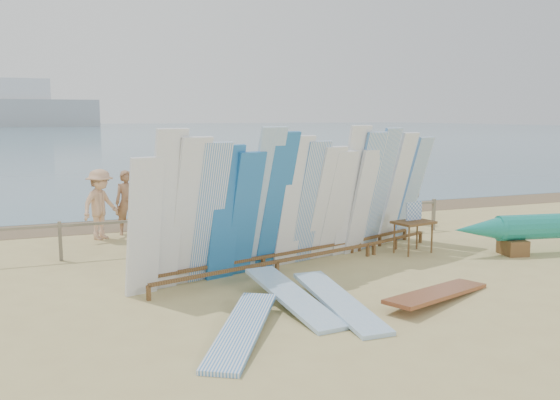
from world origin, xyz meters
name	(u,v)px	position (x,y,z in m)	size (l,w,h in m)	color
ground	(274,277)	(0.00, 0.00, 0.00)	(160.00, 160.00, 0.00)	tan
ocean	(69,131)	(0.00, 128.00, 0.00)	(320.00, 240.00, 0.02)	slate
wet_sand_strip	(193,220)	(0.00, 7.20, 0.00)	(40.00, 2.60, 0.01)	brown
distant_ship	(19,109)	(-12.00, 180.00, 5.31)	(45.00, 8.00, 14.00)	#999EA3
fence	(231,222)	(0.00, 3.00, 0.63)	(12.08, 0.08, 0.90)	gray
main_surfboard_rack	(270,207)	(0.06, 0.38, 1.37)	(6.11, 2.39, 3.04)	brown
side_surfboard_rack	(389,194)	(3.59, 1.50, 1.35)	(2.71, 1.68, 2.97)	brown
vendor_table	(413,236)	(3.84, 0.79, 0.41)	(1.04, 0.83, 1.23)	brown
flat_board_c	(437,300)	(2.17, -2.48, 0.00)	(0.56, 2.70, 0.07)	brown
flat_board_b	(339,311)	(0.27, -2.37, 0.00)	(0.56, 2.70, 0.07)	#84AFD3
flat_board_e	(242,338)	(-1.62, -2.95, 0.00)	(0.56, 2.70, 0.07)	white
flat_board_a	(292,308)	(-0.40, -1.94, 0.00)	(0.56, 2.70, 0.07)	#84AFD3
beach_chair_left	(239,231)	(0.39, 3.60, 0.25)	(0.68, 0.69, 0.87)	#AC1222
beach_chair_right	(256,229)	(0.91, 3.77, 0.25)	(0.55, 0.57, 0.87)	#AC1222
stroller	(314,220)	(2.52, 3.55, 0.44)	(0.74, 0.91, 1.09)	#AC1222
beachgoer_extra_0	(387,187)	(6.22, 5.92, 0.90)	(1.17, 0.48, 1.80)	tan
beachgoer_8	(389,197)	(4.92, 3.67, 0.91)	(0.89, 0.43, 1.83)	beige
beachgoer_3	(100,204)	(-2.95, 5.14, 0.93)	(1.20, 0.50, 1.86)	tan
beachgoer_1	(127,203)	(-2.21, 5.53, 0.89)	(0.65, 0.35, 1.77)	#8C6042
beachgoer_4	(191,203)	(-0.63, 4.65, 0.90)	(1.05, 0.46, 1.80)	#8C6042
beachgoer_10	(404,193)	(5.82, 4.25, 0.94)	(1.10, 0.48, 1.88)	#8C6042
beachgoer_5	(274,193)	(2.53, 6.74, 0.78)	(1.45, 0.47, 1.56)	beige
beachgoer_9	(383,189)	(5.87, 5.54, 0.91)	(1.18, 0.49, 1.82)	tan
beachgoer_7	(267,198)	(1.58, 4.78, 0.91)	(0.66, 0.36, 1.81)	#8C6042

